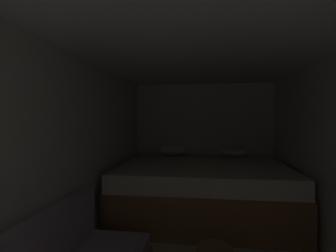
{
  "coord_description": "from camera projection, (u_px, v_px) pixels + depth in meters",
  "views": [
    {
      "loc": [
        0.01,
        -0.47,
        1.43
      ],
      "look_at": [
        -0.39,
        2.51,
        1.35
      ],
      "focal_mm": 28.48,
      "sensor_mm": 36.0,
      "label": 1
    }
  ],
  "objects": [
    {
      "name": "bed",
      "position": [
        203.0,
        189.0,
        3.97
      ],
      "size": [
        2.41,
        1.98,
        0.94
      ],
      "color": "olive",
      "rests_on": "ground"
    },
    {
      "name": "wall_left",
      "position": [
        66.0,
        160.0,
        2.53
      ],
      "size": [
        0.05,
        5.28,
        2.08
      ],
      "primitive_type": "cube",
      "color": "silver",
      "rests_on": "ground"
    },
    {
      "name": "wall_back",
      "position": [
        203.0,
        139.0,
        4.99
      ],
      "size": [
        2.63,
        0.05,
        2.08
      ],
      "primitive_type": "cube",
      "color": "silver",
      "rests_on": "ground"
    },
    {
      "name": "ceiling_slab",
      "position": [
        203.0,
        42.0,
        2.32
      ],
      "size": [
        2.63,
        5.28,
        0.05
      ],
      "primitive_type": "cube",
      "color": "white",
      "rests_on": "wall_left"
    }
  ]
}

